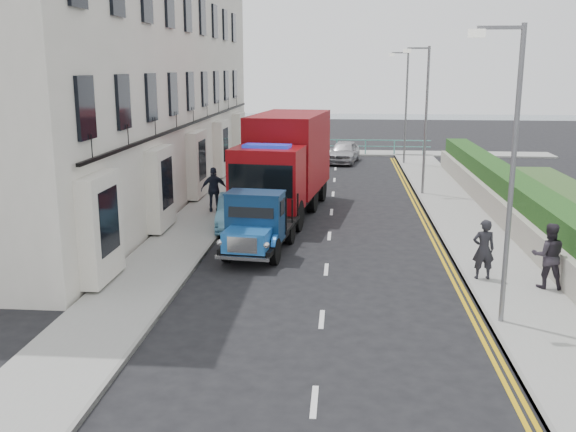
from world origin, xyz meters
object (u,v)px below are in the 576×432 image
(bedford_lorry, at_px, (256,227))
(pedestrian_east_near, at_px, (484,249))
(lamp_mid, at_px, (424,112))
(lamp_near, at_px, (508,161))
(parked_car_front, at_px, (244,212))
(red_lorry, at_px, (285,161))
(lamp_far, at_px, (404,101))

(bedford_lorry, xyz_separation_m, pedestrian_east_near, (6.81, -2.04, 0.01))
(lamp_mid, xyz_separation_m, pedestrian_east_near, (0.32, -12.82, -3.00))
(lamp_near, bearing_deg, bedford_lorry, 141.17)
(pedestrian_east_near, bearing_deg, parked_car_front, -41.22)
(parked_car_front, distance_m, pedestrian_east_near, 9.74)
(red_lorry, bearing_deg, lamp_mid, 40.76)
(lamp_near, height_order, parked_car_front, lamp_near)
(lamp_mid, bearing_deg, lamp_far, 90.00)
(lamp_near, distance_m, pedestrian_east_near, 4.39)
(pedestrian_east_near, bearing_deg, red_lorry, -57.90)
(lamp_mid, relative_size, red_lorry, 0.86)
(lamp_far, distance_m, parked_car_front, 18.88)
(red_lorry, height_order, parked_car_front, red_lorry)
(lamp_near, height_order, lamp_far, same)
(lamp_mid, relative_size, lamp_far, 1.00)
(lamp_mid, relative_size, parked_car_front, 1.94)
(lamp_near, relative_size, pedestrian_east_near, 4.00)
(lamp_near, height_order, red_lorry, lamp_near)
(bedford_lorry, xyz_separation_m, red_lorry, (0.33, 6.68, 1.21))
(lamp_mid, distance_m, red_lorry, 7.62)
(parked_car_front, bearing_deg, pedestrian_east_near, -30.86)
(parked_car_front, height_order, pedestrian_east_near, pedestrian_east_near)
(lamp_mid, relative_size, pedestrian_east_near, 4.00)
(lamp_far, distance_m, bedford_lorry, 21.97)
(lamp_far, bearing_deg, lamp_mid, -90.00)
(bedford_lorry, bearing_deg, pedestrian_east_near, -10.21)
(lamp_near, bearing_deg, parked_car_front, 129.75)
(parked_car_front, relative_size, pedestrian_east_near, 2.07)
(red_lorry, relative_size, parked_car_front, 2.25)
(lamp_far, distance_m, red_lorry, 15.49)
(red_lorry, height_order, pedestrian_east_near, red_lorry)
(parked_car_front, bearing_deg, lamp_far, 72.09)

